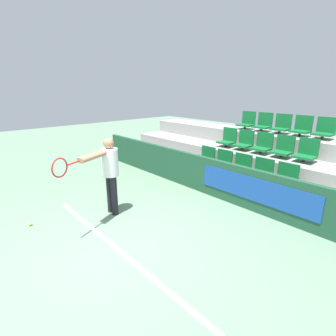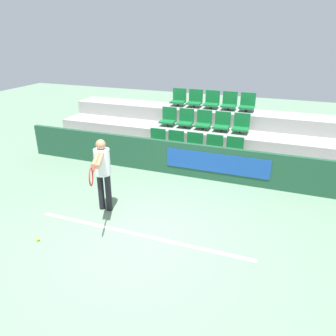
{
  "view_description": "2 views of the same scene",
  "coord_description": "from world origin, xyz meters",
  "px_view_note": "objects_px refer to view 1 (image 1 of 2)",
  "views": [
    {
      "loc": [
        3.46,
        -1.68,
        2.58
      ],
      "look_at": [
        -0.39,
        1.77,
        0.98
      ],
      "focal_mm": 28.0,
      "sensor_mm": 36.0,
      "label": 1
    },
    {
      "loc": [
        2.4,
        -4.6,
        3.71
      ],
      "look_at": [
        -0.0,
        1.8,
        0.77
      ],
      "focal_mm": 35.0,
      "sensor_mm": 36.0,
      "label": 2
    }
  ],
  "objects_px": {
    "stadium_chair_5": "(228,139)",
    "stadium_chair_11": "(263,124)",
    "stadium_chair_10": "(247,122)",
    "stadium_chair_3": "(262,172)",
    "stadium_chair_12": "(281,126)",
    "tennis_ball": "(30,224)",
    "stadium_chair_0": "(206,158)",
    "stadium_chair_8": "(283,148)",
    "stadium_chair_4": "(285,178)",
    "stadium_chair_7": "(262,145)",
    "stadium_chair_2": "(241,167)",
    "stadium_chair_1": "(222,163)",
    "tennis_player": "(108,169)",
    "stadium_chair_9": "(306,152)",
    "stadium_chair_14": "(324,130)",
    "stadium_chair_6": "(244,142)",
    "stadium_chair_13": "(302,128)"
  },
  "relations": [
    {
      "from": "stadium_chair_5",
      "to": "stadium_chair_7",
      "type": "height_order",
      "value": "same"
    },
    {
      "from": "stadium_chair_10",
      "to": "stadium_chair_3",
      "type": "bearing_deg",
      "value": -48.84
    },
    {
      "from": "stadium_chair_10",
      "to": "stadium_chair_4",
      "type": "bearing_deg",
      "value": -40.63
    },
    {
      "from": "stadium_chair_5",
      "to": "stadium_chair_7",
      "type": "xyz_separation_m",
      "value": [
        1.14,
        0.0,
        0.0
      ]
    },
    {
      "from": "stadium_chair_5",
      "to": "stadium_chair_6",
      "type": "xyz_separation_m",
      "value": [
        0.57,
        0.0,
        0.0
      ]
    },
    {
      "from": "stadium_chair_12",
      "to": "tennis_player",
      "type": "distance_m",
      "value": 5.2
    },
    {
      "from": "tennis_player",
      "to": "stadium_chair_8",
      "type": "bearing_deg",
      "value": 44.47
    },
    {
      "from": "stadium_chair_4",
      "to": "stadium_chair_7",
      "type": "relative_size",
      "value": 1.0
    },
    {
      "from": "stadium_chair_12",
      "to": "tennis_ball",
      "type": "relative_size",
      "value": 8.51
    },
    {
      "from": "stadium_chair_2",
      "to": "stadium_chair_10",
      "type": "distance_m",
      "value": 2.42
    },
    {
      "from": "stadium_chair_5",
      "to": "stadium_chair_11",
      "type": "distance_m",
      "value": 1.21
    },
    {
      "from": "stadium_chair_1",
      "to": "tennis_ball",
      "type": "distance_m",
      "value": 4.71
    },
    {
      "from": "stadium_chair_4",
      "to": "stadium_chair_10",
      "type": "relative_size",
      "value": 1.0
    },
    {
      "from": "stadium_chair_4",
      "to": "stadium_chair_12",
      "type": "height_order",
      "value": "stadium_chair_12"
    },
    {
      "from": "stadium_chair_13",
      "to": "stadium_chair_12",
      "type": "bearing_deg",
      "value": 180.0
    },
    {
      "from": "stadium_chair_7",
      "to": "tennis_ball",
      "type": "distance_m",
      "value": 5.86
    },
    {
      "from": "stadium_chair_1",
      "to": "stadium_chair_13",
      "type": "distance_m",
      "value": 2.42
    },
    {
      "from": "stadium_chair_8",
      "to": "stadium_chair_14",
      "type": "height_order",
      "value": "stadium_chair_14"
    },
    {
      "from": "stadium_chair_4",
      "to": "tennis_ball",
      "type": "relative_size",
      "value": 8.51
    },
    {
      "from": "tennis_player",
      "to": "stadium_chair_12",
      "type": "bearing_deg",
      "value": 54.4
    },
    {
      "from": "stadium_chair_11",
      "to": "stadium_chair_1",
      "type": "bearing_deg",
      "value": -90.0
    },
    {
      "from": "stadium_chair_4",
      "to": "stadium_chair_11",
      "type": "xyz_separation_m",
      "value": [
        -1.71,
        1.95,
        0.86
      ]
    },
    {
      "from": "stadium_chair_4",
      "to": "stadium_chair_1",
      "type": "bearing_deg",
      "value": 180.0
    },
    {
      "from": "stadium_chair_1",
      "to": "stadium_chair_14",
      "type": "xyz_separation_m",
      "value": [
        1.71,
        1.95,
        0.86
      ]
    },
    {
      "from": "stadium_chair_3",
      "to": "stadium_chair_12",
      "type": "relative_size",
      "value": 1.0
    },
    {
      "from": "stadium_chair_0",
      "to": "stadium_chair_9",
      "type": "relative_size",
      "value": 1.0
    },
    {
      "from": "stadium_chair_5",
      "to": "stadium_chair_12",
      "type": "bearing_deg",
      "value": 40.63
    },
    {
      "from": "stadium_chair_1",
      "to": "stadium_chair_6",
      "type": "xyz_separation_m",
      "value": [
        0.0,
        0.98,
        0.43
      ]
    },
    {
      "from": "stadium_chair_2",
      "to": "stadium_chair_9",
      "type": "relative_size",
      "value": 1.0
    },
    {
      "from": "stadium_chair_3",
      "to": "stadium_chair_11",
      "type": "height_order",
      "value": "stadium_chair_11"
    },
    {
      "from": "tennis_player",
      "to": "stadium_chair_11",
      "type": "bearing_deg",
      "value": 60.68
    },
    {
      "from": "stadium_chair_2",
      "to": "stadium_chair_4",
      "type": "relative_size",
      "value": 1.0
    },
    {
      "from": "stadium_chair_2",
      "to": "stadium_chair_11",
      "type": "xyz_separation_m",
      "value": [
        -0.57,
        1.95,
        0.86
      ]
    },
    {
      "from": "stadium_chair_9",
      "to": "stadium_chair_14",
      "type": "distance_m",
      "value": 1.07
    },
    {
      "from": "stadium_chair_5",
      "to": "stadium_chair_7",
      "type": "bearing_deg",
      "value": 0.0
    },
    {
      "from": "stadium_chair_11",
      "to": "tennis_player",
      "type": "bearing_deg",
      "value": -95.8
    },
    {
      "from": "stadium_chair_0",
      "to": "stadium_chair_12",
      "type": "bearing_deg",
      "value": 59.77
    },
    {
      "from": "stadium_chair_7",
      "to": "stadium_chair_10",
      "type": "distance_m",
      "value": 1.56
    },
    {
      "from": "stadium_chair_6",
      "to": "stadium_chair_9",
      "type": "height_order",
      "value": "same"
    },
    {
      "from": "stadium_chair_8",
      "to": "stadium_chair_11",
      "type": "height_order",
      "value": "stadium_chair_11"
    },
    {
      "from": "stadium_chair_5",
      "to": "stadium_chair_14",
      "type": "distance_m",
      "value": 2.51
    },
    {
      "from": "stadium_chair_8",
      "to": "tennis_ball",
      "type": "relative_size",
      "value": 8.51
    },
    {
      "from": "stadium_chair_0",
      "to": "stadium_chair_8",
      "type": "height_order",
      "value": "stadium_chair_8"
    },
    {
      "from": "stadium_chair_0",
      "to": "stadium_chair_8",
      "type": "xyz_separation_m",
      "value": [
        1.71,
        0.98,
        0.43
      ]
    },
    {
      "from": "stadium_chair_4",
      "to": "stadium_chair_11",
      "type": "bearing_deg",
      "value": 131.16
    },
    {
      "from": "stadium_chair_12",
      "to": "stadium_chair_13",
      "type": "bearing_deg",
      "value": 0.0
    },
    {
      "from": "stadium_chair_2",
      "to": "stadium_chair_8",
      "type": "relative_size",
      "value": 1.0
    },
    {
      "from": "tennis_player",
      "to": "stadium_chair_3",
      "type": "bearing_deg",
      "value": 38.5
    },
    {
      "from": "stadium_chair_0",
      "to": "stadium_chair_3",
      "type": "distance_m",
      "value": 1.71
    },
    {
      "from": "stadium_chair_5",
      "to": "stadium_chair_14",
      "type": "height_order",
      "value": "stadium_chair_14"
    }
  ]
}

